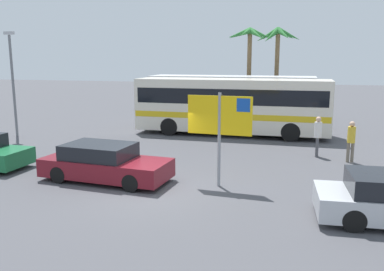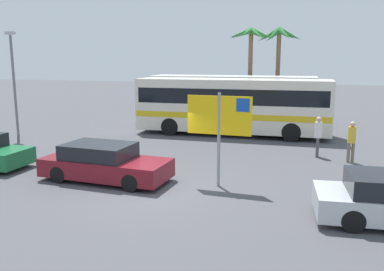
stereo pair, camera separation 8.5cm
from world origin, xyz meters
The scene contains 10 objects.
ground centered at (0.00, 0.00, 0.00)m, with size 120.00×120.00×0.00m, color #4C4C51.
bus_front_coach centered at (0.98, 10.75, 1.78)m, with size 10.81×2.65×3.17m.
bus_rear_coach centered at (0.26, 14.71, 1.78)m, with size 10.81×2.65×3.17m.
ferry_sign centered at (2.22, 1.13, 2.33)m, with size 2.20×0.18×3.20m.
car_maroon centered at (-1.91, 0.72, 0.64)m, with size 4.71×2.19×1.32m.
pedestrian_by_bus centered at (5.56, 6.41, 1.07)m, with size 0.32×0.32×1.80m.
pedestrian_crossing_lot centered at (6.87, 5.74, 1.03)m, with size 0.32×0.32×1.75m.
lamp_post_left_side centered at (-10.60, 7.10, 3.19)m, with size 0.56×0.20×5.74m.
palm_tree_seaside centered at (0.97, 18.18, 5.40)m, with size 3.46×3.42×6.52m.
palm_tree_inland centered at (2.96, 18.68, 5.28)m, with size 3.29×3.06×6.54m.
Camera 2 is at (4.83, -11.96, 4.31)m, focal length 37.88 mm.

